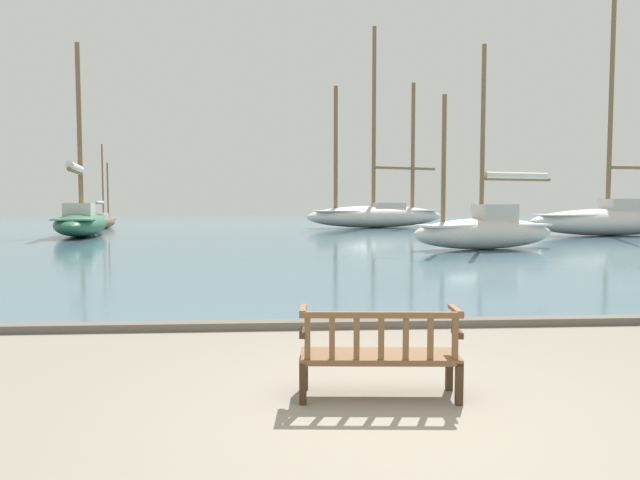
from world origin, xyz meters
The scene contains 9 objects.
ground_plane centered at (0.00, 0.00, 0.00)m, with size 160.00×160.00×0.00m, color gray.
harbor_water centered at (0.00, 44.00, 0.04)m, with size 100.00×80.00×0.08m, color slate.
quay_edge_kerb centered at (0.00, 3.85, 0.06)m, with size 40.00×0.30×0.12m, color #675F54.
park_bench centered at (-0.03, 0.55, 0.47)m, with size 1.63×0.64×0.92m.
sailboat_centre_channel centered at (18.35, 27.27, 1.08)m, with size 10.91×4.15×14.73m.
sailboat_far_port centered at (-14.55, 38.90, 0.62)m, with size 1.41×6.33×6.33m.
sailboat_outer_starboard centered at (7.36, 17.95, 0.92)m, with size 6.78×3.43×8.30m.
sailboat_mid_port centered at (-12.66, 28.73, 1.00)m, with size 4.56×11.46×11.09m.
sailboat_distant_harbor centered at (6.35, 39.04, 1.27)m, with size 12.08×6.69×15.35m.
Camera 1 is at (-0.99, -5.06, 1.98)m, focal length 32.00 mm.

